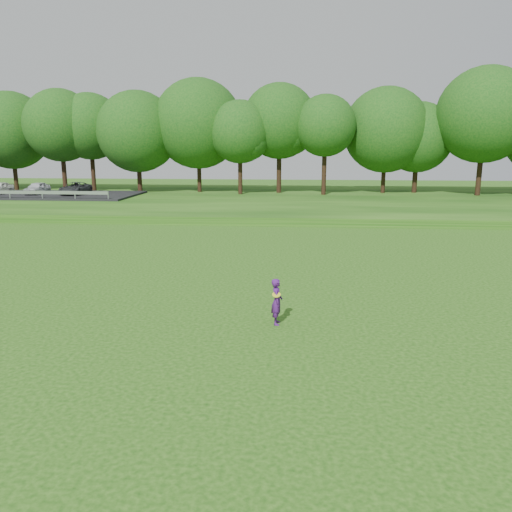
{
  "coord_description": "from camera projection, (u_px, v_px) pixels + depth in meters",
  "views": [
    {
      "loc": [
        4.42,
        -15.56,
        5.47
      ],
      "look_at": [
        2.78,
        3.35,
        1.3
      ],
      "focal_mm": 35.0,
      "sensor_mm": 36.0,
      "label": 1
    }
  ],
  "objects": [
    {
      "name": "walking_path",
      "position": [
        238.0,
        223.0,
        36.15
      ],
      "size": [
        130.0,
        1.6,
        0.04
      ],
      "primitive_type": "cube",
      "color": "gray",
      "rests_on": "ground"
    },
    {
      "name": "berm",
      "position": [
        255.0,
        200.0,
        49.71
      ],
      "size": [
        130.0,
        30.0,
        0.6
      ],
      "primitive_type": "cube",
      "color": "#15420C",
      "rests_on": "ground"
    },
    {
      "name": "parking_lot",
      "position": [
        21.0,
        192.0,
        50.37
      ],
      "size": [
        24.0,
        9.0,
        1.38
      ],
      "color": "black",
      "rests_on": "berm"
    },
    {
      "name": "treeline",
      "position": [
        258.0,
        121.0,
        51.93
      ],
      "size": [
        104.0,
        7.0,
        15.0
      ],
      "primitive_type": null,
      "color": "#0F4312",
      "rests_on": "berm"
    },
    {
      "name": "woman",
      "position": [
        277.0,
        301.0,
        15.58
      ],
      "size": [
        0.37,
        0.56,
        1.47
      ],
      "color": "#4B186C",
      "rests_on": "ground"
    },
    {
      "name": "ground",
      "position": [
        165.0,
        314.0,
        16.69
      ],
      "size": [
        140.0,
        140.0,
        0.0
      ],
      "primitive_type": "plane",
      "color": "#15420C",
      "rests_on": "ground"
    }
  ]
}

